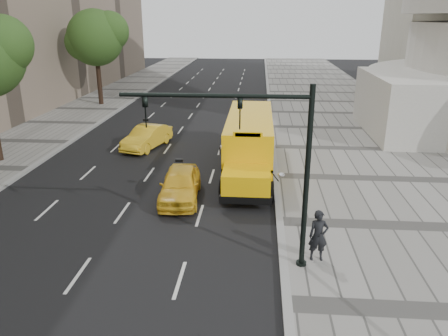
# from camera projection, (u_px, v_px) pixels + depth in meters

# --- Properties ---
(ground) EXTENTS (140.00, 140.00, 0.00)m
(ground) POSITION_uv_depth(u_px,v_px,m) (167.00, 175.00, 24.18)
(ground) COLOR black
(ground) RESTS_ON ground
(sidewalk_museum) EXTENTS (12.00, 140.00, 0.15)m
(sidewalk_museum) POSITION_uv_depth(u_px,v_px,m) (389.00, 180.00, 23.24)
(sidewalk_museum) COLOR gray
(sidewalk_museum) RESTS_ON ground
(curb_museum) EXTENTS (0.30, 140.00, 0.15)m
(curb_museum) POSITION_uv_depth(u_px,v_px,m) (276.00, 177.00, 23.70)
(curb_museum) COLOR gray
(curb_museum) RESTS_ON ground
(curb_far) EXTENTS (0.30, 140.00, 0.15)m
(curb_far) POSITION_uv_depth(u_px,v_px,m) (28.00, 170.00, 24.77)
(curb_far) COLOR gray
(curb_far) RESTS_ON ground
(tree_c) EXTENTS (5.88, 5.22, 9.02)m
(tree_c) POSITION_uv_depth(u_px,v_px,m) (96.00, 37.00, 40.87)
(tree_c) COLOR black
(tree_c) RESTS_ON ground
(school_bus) EXTENTS (2.96, 11.56, 3.19)m
(school_bus) POSITION_uv_depth(u_px,v_px,m) (250.00, 138.00, 24.85)
(school_bus) COLOR #FFBC08
(school_bus) RESTS_ON ground
(taxi_near) EXTENTS (2.11, 4.58, 1.52)m
(taxi_near) POSITION_uv_depth(u_px,v_px,m) (180.00, 184.00, 20.74)
(taxi_near) COLOR yellow
(taxi_near) RESTS_ON ground
(taxi_far) EXTENTS (2.72, 4.73, 1.48)m
(taxi_far) POSITION_uv_depth(u_px,v_px,m) (147.00, 137.00, 28.91)
(taxi_far) COLOR yellow
(taxi_far) RESTS_ON ground
(pedestrian) EXTENTS (0.71, 0.50, 1.86)m
(pedestrian) POSITION_uv_depth(u_px,v_px,m) (318.00, 236.00, 15.23)
(pedestrian) COLOR black
(pedestrian) RESTS_ON sidewalk_museum
(traffic_signal) EXTENTS (6.18, 0.36, 6.40)m
(traffic_signal) POSITION_uv_depth(u_px,v_px,m) (264.00, 156.00, 14.02)
(traffic_signal) COLOR black
(traffic_signal) RESTS_ON ground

